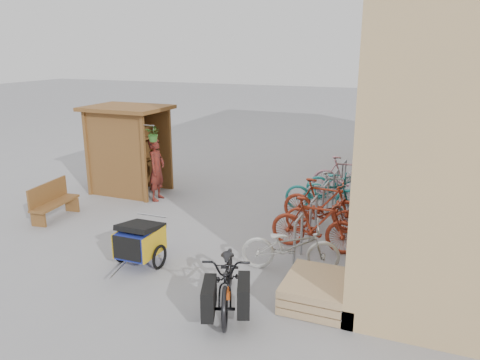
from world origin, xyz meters
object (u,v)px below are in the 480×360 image
at_px(bike_1, 315,224).
at_px(bike_2, 322,214).
at_px(bike_4, 323,193).
at_px(shopping_carts, 376,160).
at_px(bike_3, 322,204).
at_px(bench, 52,201).
at_px(bike_0, 291,246).
at_px(cargo_bike, 228,277).
at_px(bike_5, 336,191).
at_px(person_kiosk, 157,169).
at_px(child_trailer, 140,240).
at_px(bike_7, 346,176).
at_px(kiosk, 125,137).
at_px(pallet_stack, 317,291).
at_px(bike_6, 342,183).

bearing_deg(bike_1, bike_2, 5.83).
bearing_deg(bike_4, shopping_carts, -19.94).
bearing_deg(bike_1, bike_3, 6.89).
bearing_deg(bench, bike_1, -1.53).
bearing_deg(bike_3, bike_0, -176.96).
relative_size(cargo_bike, bike_5, 1.28).
bearing_deg(bench, person_kiosk, 47.75).
relative_size(child_trailer, bike_4, 0.78).
bearing_deg(bike_0, shopping_carts, -20.68).
height_order(bike_4, bike_7, bike_7).
bearing_deg(cargo_bike, child_trailer, 139.74).
xyz_separation_m(bike_2, bike_7, (0.03, 2.80, 0.13)).
distance_m(kiosk, person_kiosk, 1.39).
distance_m(cargo_bike, bike_5, 5.25).
relative_size(pallet_stack, child_trailer, 0.81).
bearing_deg(bike_1, bike_5, 2.53).
bearing_deg(child_trailer, cargo_bike, -20.31).
bearing_deg(child_trailer, bike_3, 48.65).
xyz_separation_m(bike_3, bike_4, (-0.20, 1.00, -0.06)).
bearing_deg(bike_3, bike_2, -165.25).
distance_m(kiosk, bike_1, 6.15).
bearing_deg(bike_2, shopping_carts, -20.07).
bearing_deg(shopping_carts, cargo_bike, -98.63).
distance_m(kiosk, pallet_stack, 7.50).
distance_m(bench, bike_5, 6.84).
xyz_separation_m(kiosk, bike_6, (5.70, 1.44, -1.06)).
relative_size(pallet_stack, bike_4, 0.64).
bearing_deg(bike_2, cargo_bike, 157.20).
bearing_deg(bike_5, kiosk, 78.39).
relative_size(pallet_stack, bike_2, 0.77).
xyz_separation_m(bike_0, bike_3, (0.07, 2.31, 0.08)).
distance_m(bike_1, bike_5, 2.58).
distance_m(bench, bike_1, 6.19).
xyz_separation_m(kiosk, pallet_stack, (6.28, -3.87, -1.34)).
bearing_deg(bike_2, kiosk, 68.45).
height_order(cargo_bike, bike_6, cargo_bike).
distance_m(person_kiosk, bike_3, 4.50).
distance_m(kiosk, bench, 2.73).
bearing_deg(bike_0, cargo_bike, 146.92).
bearing_deg(bike_2, child_trailer, 123.43).
distance_m(bike_3, bike_5, 1.30).
bearing_deg(bike_7, child_trailer, 146.37).
bearing_deg(person_kiosk, kiosk, 68.97).
bearing_deg(bike_3, bike_7, 2.80).
relative_size(pallet_stack, bike_3, 0.65).
relative_size(bench, bike_5, 0.87).
distance_m(bike_1, bike_6, 3.34).
bearing_deg(cargo_bike, bike_4, 64.78).
distance_m(bike_5, bike_6, 0.75).
relative_size(shopping_carts, bike_0, 1.18).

